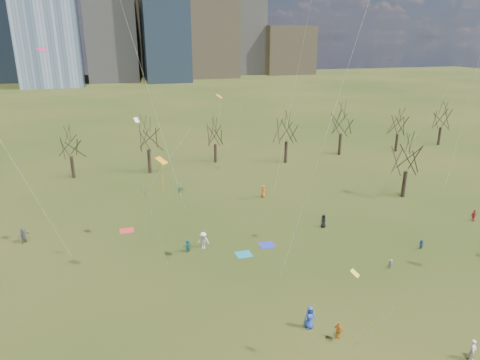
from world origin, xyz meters
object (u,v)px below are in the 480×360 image
object	(u,v)px
person_0	(310,318)
person_4	(339,331)
blanket_navy	(267,245)
person_1	(473,350)
blanket_teal	(244,254)
blanket_crimson	(127,231)

from	to	relation	value
person_0	person_4	world-z (taller)	person_0
person_4	blanket_navy	bearing A→B (deg)	-34.56
blanket_navy	person_1	world-z (taller)	person_1
blanket_navy	person_1	xyz separation A→B (m)	(7.45, -20.60, 0.84)
person_0	person_1	xyz separation A→B (m)	(9.24, -6.57, -0.09)
person_4	blanket_teal	bearing A→B (deg)	-22.77
blanket_teal	blanket_crimson	size ratio (longest dim) A/B	1.00
blanket_navy	blanket_crimson	xyz separation A→B (m)	(-14.37, 8.30, 0.00)
blanket_navy	person_0	size ratio (longest dim) A/B	0.85
blanket_teal	person_1	size ratio (longest dim) A/B	0.94
person_1	person_0	bearing A→B (deg)	109.52
blanket_teal	blanket_navy	world-z (taller)	same
blanket_navy	person_1	size ratio (longest dim) A/B	0.94
blanket_crimson	person_1	distance (m)	36.22
blanket_crimson	person_0	bearing A→B (deg)	-60.60
blanket_teal	person_0	bearing A→B (deg)	-84.38
blanket_navy	person_4	world-z (taller)	person_4
blanket_crimson	person_1	size ratio (longest dim) A/B	0.94
person_0	person_1	bearing A→B (deg)	-24.93
blanket_crimson	person_4	distance (m)	27.93
person_0	blanket_teal	bearing A→B (deg)	106.10
blanket_crimson	person_4	size ratio (longest dim) A/B	1.14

